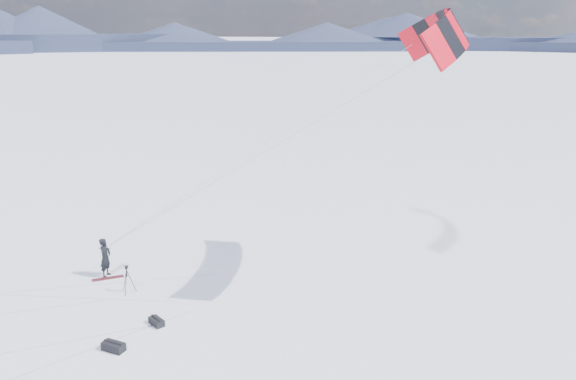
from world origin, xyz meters
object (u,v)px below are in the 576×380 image
(gear_bag_b, at_px, (157,321))
(tripod, at_px, (127,275))
(snowkiter, at_px, (107,276))
(snowboard, at_px, (108,278))
(gear_bag_a, at_px, (113,346))

(gear_bag_b, bearing_deg, tripod, 172.01)
(snowkiter, height_order, snowboard, snowkiter)
(snowkiter, distance_m, tripod, 2.47)
(snowkiter, height_order, tripod, tripod)
(snowboard, xyz_separation_m, gear_bag_a, (3.71, -5.37, 0.15))
(tripod, bearing_deg, snowkiter, 107.41)
(gear_bag_b, bearing_deg, snowboard, 175.40)
(gear_bag_a, bearing_deg, snowkiter, 133.78)
(gear_bag_a, height_order, gear_bag_b, gear_bag_a)
(gear_bag_a, bearing_deg, tripod, 123.63)
(gear_bag_a, bearing_deg, snowboard, 133.51)
(snowkiter, bearing_deg, gear_bag_a, -149.67)
(gear_bag_a, bearing_deg, gear_bag_b, 82.87)
(snowkiter, height_order, gear_bag_b, snowkiter)
(gear_bag_b, bearing_deg, gear_bag_a, -73.49)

